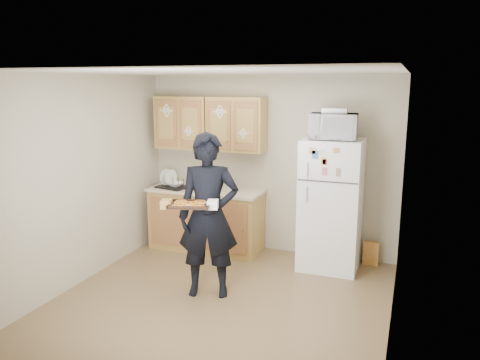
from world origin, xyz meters
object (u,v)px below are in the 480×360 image
person (209,216)px  dish_rack (173,182)px  baking_tray (189,205)px  refrigerator (331,204)px  microwave (333,126)px

person → dish_rack: (-1.13, 1.26, 0.06)m
baking_tray → dish_rack: 1.87m
refrigerator → dish_rack: size_ratio=3.84×
person → microwave: microwave is taller
baking_tray → microwave: bearing=33.6°
person → microwave: bearing=29.9°
person → dish_rack: person is taller
refrigerator → dish_rack: 2.29m
refrigerator → person: (-1.15, -1.30, 0.08)m
baking_tray → microwave: (1.24, 1.54, 0.74)m
refrigerator → baking_tray: size_ratio=3.89×
refrigerator → dish_rack: bearing=-179.0°
person → baking_tray: size_ratio=4.27×
refrigerator → baking_tray: refrigerator is taller
microwave → dish_rack: (-2.28, 0.01, -0.87)m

